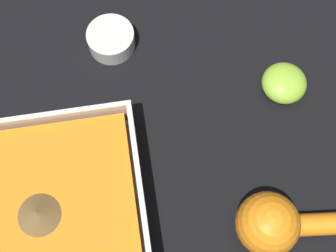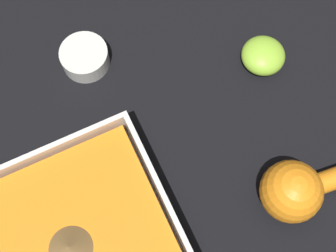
# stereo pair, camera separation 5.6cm
# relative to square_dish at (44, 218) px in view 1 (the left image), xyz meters

# --- Properties ---
(ground_plane) EXTENTS (4.00, 4.00, 0.00)m
(ground_plane) POSITION_rel_square_dish_xyz_m (0.01, -0.02, -0.02)
(ground_plane) COLOR black
(square_dish) EXTENTS (0.23, 0.23, 0.06)m
(square_dish) POSITION_rel_square_dish_xyz_m (0.00, 0.00, 0.00)
(square_dish) COLOR silver
(square_dish) RESTS_ON ground_plane
(spice_bowl) EXTENTS (0.06, 0.06, 0.03)m
(spice_bowl) POSITION_rel_square_dish_xyz_m (0.22, -0.10, -0.01)
(spice_bowl) COLOR silver
(spice_bowl) RESTS_ON ground_plane
(lemon_squeezer) EXTENTS (0.07, 0.22, 0.07)m
(lemon_squeezer) POSITION_rel_square_dish_xyz_m (-0.05, -0.27, 0.01)
(lemon_squeezer) COLOR orange
(lemon_squeezer) RESTS_ON ground_plane
(lemon_half) EXTENTS (0.06, 0.06, 0.03)m
(lemon_half) POSITION_rel_square_dish_xyz_m (0.13, -0.31, -0.01)
(lemon_half) COLOR #93CC38
(lemon_half) RESTS_ON ground_plane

